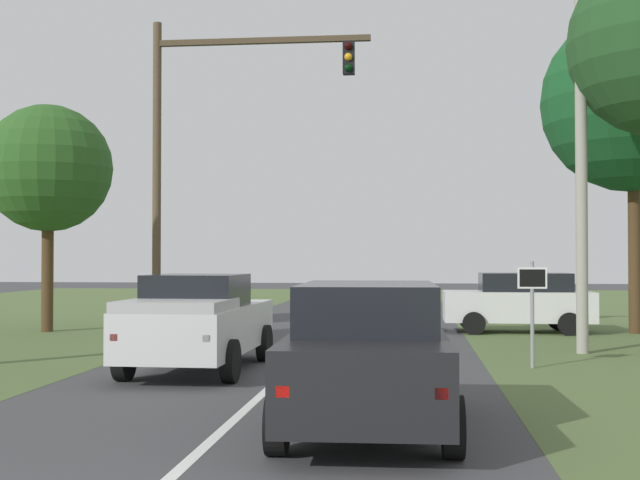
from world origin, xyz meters
TOP-DOWN VIEW (x-y plane):
  - ground_plane at (0.00, 10.05)m, footprint 120.00×120.00m
  - red_suv_near at (1.91, 5.49)m, footprint 2.35×4.90m
  - pickup_truck_lead at (-1.79, 10.89)m, footprint 2.32×5.34m
  - traffic_light at (-3.29, 17.34)m, footprint 6.17×0.40m
  - keep_moving_sign at (4.97, 12.08)m, footprint 0.60×0.09m
  - oak_tree_right at (9.18, 20.55)m, footprint 5.52×5.52m
  - crossing_suv_far at (5.75, 20.54)m, footprint 4.47×2.09m
  - utility_pole_right at (6.54, 14.93)m, footprint 0.28×0.28m
  - extra_tree_1 at (-8.73, 19.26)m, footprint 3.94×3.94m

SIDE VIEW (x-z plane):
  - ground_plane at x=0.00m, z-range 0.00..0.00m
  - crossing_suv_far at x=5.75m, z-range 0.04..1.86m
  - pickup_truck_lead at x=-1.79m, z-range 0.02..1.97m
  - red_suv_near at x=1.91m, z-range 0.05..1.99m
  - keep_moving_sign at x=4.97m, z-range 0.32..2.53m
  - utility_pole_right at x=6.54m, z-range 0.00..9.08m
  - extra_tree_1 at x=-8.73m, z-range 1.52..8.56m
  - traffic_light at x=-3.29m, z-range 1.24..10.20m
  - oak_tree_right at x=9.18m, z-range 2.12..11.91m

